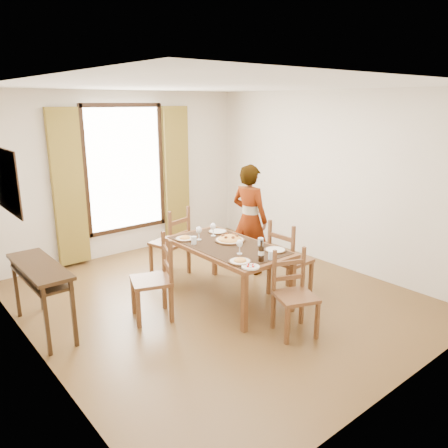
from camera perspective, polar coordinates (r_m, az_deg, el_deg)
ground at (r=5.88m, az=-0.84°, el=-9.72°), size 5.00×5.00×0.00m
room_shell at (r=5.49m, az=-1.78°, el=5.42°), size 4.60×5.10×2.74m
console_table at (r=5.25m, az=-22.91°, el=-6.08°), size 0.38×1.20×0.80m
dining_table at (r=5.61m, az=0.45°, el=-3.40°), size 0.91×1.66×0.76m
chair_west at (r=5.28m, az=-9.10°, el=-7.36°), size 0.57×0.57×1.01m
chair_north at (r=6.52m, az=-6.88°, el=-2.60°), size 0.57×0.57×1.05m
chair_south at (r=4.97m, az=9.15°, el=-9.27°), size 0.54×0.54×0.95m
chair_east at (r=5.86m, az=8.45°, el=-4.84°), size 0.48×0.48×1.04m
man at (r=6.54m, az=3.36°, el=0.63°), size 0.76×0.63×1.65m
plate_sw at (r=4.98m, az=2.11°, el=-4.74°), size 0.27×0.27×0.05m
plate_se at (r=5.39m, az=6.72°, el=-3.23°), size 0.27×0.27×0.05m
plate_nw at (r=5.81m, az=-5.14°, el=-1.77°), size 0.27×0.27×0.05m
plate_ne at (r=6.11m, az=-0.85°, el=-0.85°), size 0.27×0.27×0.05m
pasta_platter at (r=5.71m, az=0.76°, el=-1.79°), size 0.40×0.40×0.10m
caprese_plate at (r=4.84m, az=3.49°, el=-5.47°), size 0.20×0.20×0.04m
wine_glass_a at (r=5.23m, az=2.05°, el=-2.98°), size 0.08×0.08×0.18m
wine_glass_b at (r=5.93m, az=-1.42°, el=-0.71°), size 0.08×0.08×0.18m
wine_glass_c at (r=5.77m, az=-3.30°, el=-1.20°), size 0.08×0.08×0.18m
tumbler_a at (r=5.57m, az=4.81°, el=-2.32°), size 0.07×0.07×0.10m
tumbler_b at (r=5.62m, az=-3.96°, el=-2.12°), size 0.07×0.07×0.10m
tumbler_c at (r=5.10m, az=6.19°, el=-4.06°), size 0.07×0.07×0.10m
wine_bottle at (r=5.00m, az=4.89°, el=-3.51°), size 0.07×0.07×0.25m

